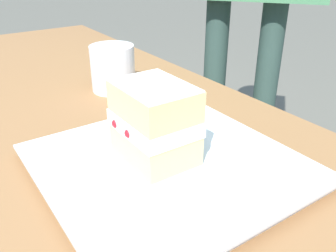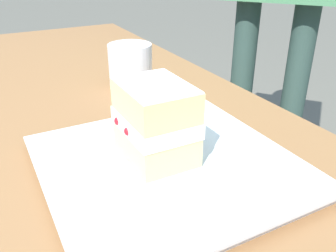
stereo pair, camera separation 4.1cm
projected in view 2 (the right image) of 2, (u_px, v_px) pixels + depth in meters
name	position (u px, v px, depth m)	size (l,w,h in m)	color
dessert_plate	(168.00, 166.00, 0.43)	(0.28, 0.28, 0.02)	white
cake_slice	(156.00, 122.00, 0.42)	(0.10, 0.08, 0.09)	#EAD18C
coffee_cup	(131.00, 66.00, 0.67)	(0.08, 0.08, 0.08)	white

